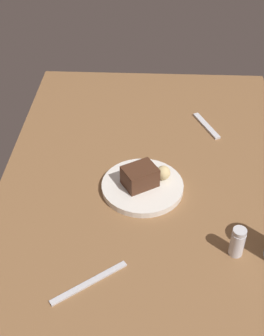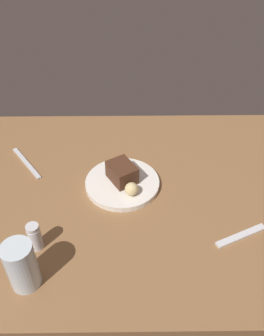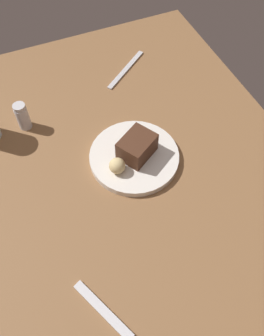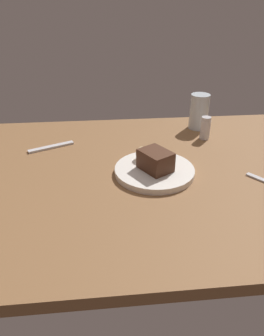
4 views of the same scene
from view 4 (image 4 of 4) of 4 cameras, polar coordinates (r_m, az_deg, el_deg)
The scene contains 7 objects.
dining_table at distance 89.89cm, azimuth -0.20°, elevation -1.32°, with size 120.00×84.00×3.00cm, color brown.
dessert_plate at distance 87.56cm, azimuth 4.12°, elevation -0.50°, with size 22.28×22.28×1.75cm, color white.
chocolate_cake_slice at distance 85.17cm, azimuth 4.32°, elevation 1.39°, with size 8.63×6.69×5.55cm, color #472819.
bread_roll at distance 90.68cm, azimuth 1.92°, elevation 2.70°, with size 3.93×3.93×3.93cm, color #DBC184.
salt_shaker at distance 110.98cm, azimuth 13.26°, elevation 7.12°, with size 3.36×3.36×7.86cm.
water_glass at distance 119.10cm, azimuth 12.16°, elevation 10.05°, with size 6.89×6.89×12.78cm, color silver.
dessert_spoon at distance 105.78cm, azimuth -14.56°, elevation 3.74°, with size 15.00×1.80×0.70cm, color silver.
Camera 4 is at (-7.36, -77.13, 47.07)cm, focal length 33.34 mm.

